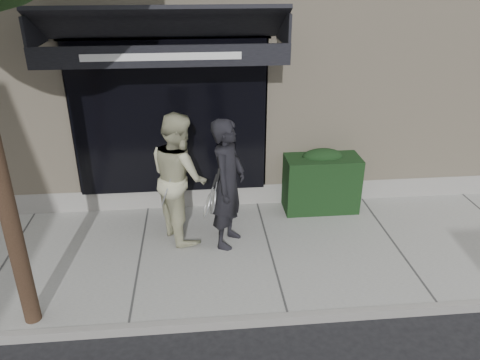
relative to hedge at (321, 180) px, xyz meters
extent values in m
plane|color=black|center=(-1.10, -1.25, -0.66)|extent=(80.00, 80.00, 0.00)
cube|color=gray|center=(-1.10, -1.25, -0.60)|extent=(20.00, 3.00, 0.12)
cube|color=gray|center=(-1.10, -2.80, -0.59)|extent=(20.00, 0.10, 0.14)
cube|color=beige|center=(-1.10, 3.75, 2.09)|extent=(14.00, 7.00, 5.50)
cube|color=gray|center=(-1.10, 0.45, -0.41)|extent=(14.02, 0.42, 0.50)
cube|color=black|center=(-2.60, 0.30, 1.14)|extent=(3.20, 0.30, 2.60)
cube|color=gray|center=(-4.20, 0.45, 1.14)|extent=(0.08, 0.40, 2.60)
cube|color=gray|center=(-1.00, 0.45, 1.14)|extent=(0.08, 0.40, 2.60)
cube|color=gray|center=(-2.60, 0.45, 2.48)|extent=(3.36, 0.40, 0.12)
cube|color=black|center=(-2.60, -0.25, 2.74)|extent=(3.60, 1.03, 0.55)
cube|color=black|center=(-2.60, -0.75, 2.35)|extent=(3.60, 0.05, 0.30)
cube|color=white|center=(-2.60, -0.78, 2.35)|extent=(2.20, 0.01, 0.10)
cube|color=black|center=(-4.38, -0.25, 2.66)|extent=(0.04, 1.00, 0.45)
cube|color=black|center=(-0.82, -0.25, 2.66)|extent=(0.04, 1.00, 0.45)
cube|color=black|center=(0.00, 0.00, -0.04)|extent=(1.30, 0.70, 1.00)
ellipsoid|color=black|center=(0.00, 0.00, 0.46)|extent=(0.71, 0.38, 0.27)
imported|color=black|center=(-1.72, -1.01, 0.49)|extent=(0.75, 0.88, 2.05)
torus|color=silver|center=(-1.96, -1.36, 0.39)|extent=(0.09, 0.31, 0.30)
cylinder|color=silver|center=(-1.96, -1.36, 0.39)|extent=(0.06, 0.27, 0.27)
cylinder|color=silver|center=(-1.96, -1.36, 0.39)|extent=(0.18, 0.03, 0.05)
cylinder|color=black|center=(-1.96, -1.36, 0.39)|extent=(0.20, 0.04, 0.07)
torus|color=silver|center=(-2.06, -1.37, 0.32)|extent=(0.11, 0.30, 0.30)
cylinder|color=silver|center=(-2.06, -1.37, 0.32)|extent=(0.09, 0.27, 0.26)
cylinder|color=silver|center=(-2.06, -1.37, 0.32)|extent=(0.18, 0.02, 0.07)
cylinder|color=black|center=(-2.06, -1.37, 0.32)|extent=(0.20, 0.03, 0.09)
imported|color=#BFBE99|center=(-2.46, -0.70, 0.50)|extent=(1.13, 1.24, 2.07)
torus|color=silver|center=(-2.67, -0.95, 0.33)|extent=(0.16, 0.32, 0.29)
cylinder|color=silver|center=(-2.67, -0.95, 0.33)|extent=(0.13, 0.28, 0.26)
cylinder|color=silver|center=(-2.67, -0.95, 0.33)|extent=(0.18, 0.04, 0.08)
cylinder|color=black|center=(-2.67, -0.95, 0.33)|extent=(0.20, 0.06, 0.10)
camera|label=1|loc=(-2.16, -7.36, 3.53)|focal=35.00mm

